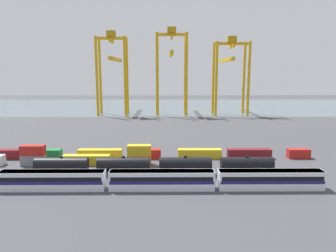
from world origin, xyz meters
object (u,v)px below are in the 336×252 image
at_px(freight_tank_row, 154,166).
at_px(gantry_crane_west, 113,65).
at_px(shipping_container_6, 0,154).
at_px(gantry_crane_central, 172,63).
at_px(passenger_train, 162,179).
at_px(shipping_container_3, 86,160).
at_px(shipping_container_11, 249,154).
at_px(gantry_crane_east, 230,67).

height_order(freight_tank_row, gantry_crane_west, gantry_crane_west).
distance_m(shipping_container_6, gantry_crane_central, 112.58).
height_order(passenger_train, gantry_crane_central, gantry_crane_central).
height_order(passenger_train, gantry_crane_west, gantry_crane_west).
bearing_deg(freight_tank_row, shipping_container_3, 155.55).
bearing_deg(shipping_container_3, shipping_container_11, 7.85).
bearing_deg(gantry_crane_west, shipping_container_11, -61.45).
relative_size(shipping_container_11, gantry_crane_west, 0.26).
bearing_deg(shipping_container_6, gantry_crane_west, 80.71).
distance_m(shipping_container_3, shipping_container_6, 26.12).
relative_size(shipping_container_6, gantry_crane_central, 0.25).
distance_m(freight_tank_row, gantry_crane_east, 121.35).
bearing_deg(passenger_train, gantry_crane_central, 87.92).
height_order(passenger_train, shipping_container_6, passenger_train).
xyz_separation_m(passenger_train, gantry_crane_east, (37.87, 121.25, 24.62)).
height_order(shipping_container_6, gantry_crane_east, gantry_crane_east).
xyz_separation_m(shipping_container_6, gantry_crane_east, (83.02, 97.80, 25.46)).
distance_m(shipping_container_3, gantry_crane_east, 121.46).
bearing_deg(shipping_container_3, gantry_crane_west, 95.16).
bearing_deg(gantry_crane_west, shipping_container_6, -99.29).
xyz_separation_m(freight_tank_row, gantry_crane_central, (6.19, 111.38, 27.07)).
distance_m(shipping_container_3, shipping_container_11, 44.33).
relative_size(passenger_train, gantry_crane_central, 1.36).
bearing_deg(gantry_crane_east, shipping_container_6, -130.33).
bearing_deg(shipping_container_11, shipping_container_3, -172.15).
bearing_deg(gantry_crane_central, shipping_container_11, -78.49).
distance_m(passenger_train, gantry_crane_west, 127.45).
bearing_deg(gantry_crane_east, freight_tank_row, -109.51).
relative_size(freight_tank_row, shipping_container_3, 4.58).
distance_m(shipping_container_11, gantry_crane_east, 101.99).
relative_size(passenger_train, shipping_container_3, 5.46).
xyz_separation_m(passenger_train, gantry_crane_west, (-29.12, 121.40, 25.63)).
relative_size(freight_tank_row, shipping_container_11, 4.58).
distance_m(shipping_container_11, gantry_crane_central, 103.03).
bearing_deg(gantry_crane_central, passenger_train, -92.08).
distance_m(freight_tank_row, shipping_container_11, 29.62).
bearing_deg(shipping_container_11, gantry_crane_west, 118.55).
bearing_deg(gantry_crane_west, shipping_container_3, -84.84).
xyz_separation_m(shipping_container_3, shipping_container_6, (-25.41, 6.05, 0.00)).
distance_m(freight_tank_row, shipping_container_3, 19.71).
height_order(gantry_crane_west, gantry_crane_east, gantry_crane_west).
relative_size(freight_tank_row, shipping_container_6, 4.58).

